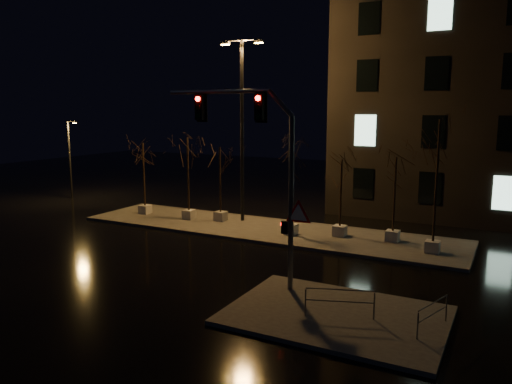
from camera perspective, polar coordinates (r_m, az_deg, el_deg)
The scene contains 15 objects.
ground at distance 23.28m, azimuth -5.92°, elevation -7.56°, with size 90.00×90.00×0.00m, color black.
median at distance 28.26m, azimuth 0.83°, elevation -4.30°, with size 22.00×5.00×0.15m, color #484540.
sidewalk_corner at distance 17.14m, azimuth 9.10°, elevation -13.74°, with size 7.00×5.00×0.15m, color #484540.
tree_0 at distance 32.41m, azimuth -12.76°, elevation 3.73°, with size 1.80×1.80×4.66m.
tree_1 at distance 30.32m, azimuth -7.81°, elevation 4.11°, with size 1.80×1.80×5.09m.
tree_2 at distance 29.66m, azimuth -4.14°, elevation 3.24°, with size 1.80×1.80×4.54m.
tree_3 at distance 26.31m, azimuth 4.07°, elevation 2.88°, with size 1.80×1.80×4.80m.
tree_4 at distance 26.35m, azimuth 9.71°, elevation 1.75°, with size 1.80×1.80×4.17m.
tree_5 at distance 25.83m, azimuth 15.63°, elevation 1.73°, with size 1.80×1.80×4.38m.
tree_6 at distance 24.17m, azimuth 20.12°, elevation 4.57°, with size 1.80×1.80×6.36m.
traffic_signal_mast at distance 18.43m, azimuth 0.63°, elevation 3.85°, with size 6.04×0.32×7.37m.
streetlight_main at distance 29.48m, azimuth -1.60°, elevation 8.40°, with size 2.65×0.53×10.58m.
streetlight_far at distance 40.56m, azimuth -20.46°, elevation 3.86°, with size 1.16×0.34×5.93m.
guard_rail_a at distance 16.57m, azimuth 9.53°, elevation -11.96°, with size 2.10×0.77×0.96m.
guard_rail_b at distance 16.44m, azimuth 19.56°, elevation -12.79°, with size 0.62×1.77×0.88m.
Camera 1 is at (12.40, -18.49, 6.79)m, focal length 35.00 mm.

